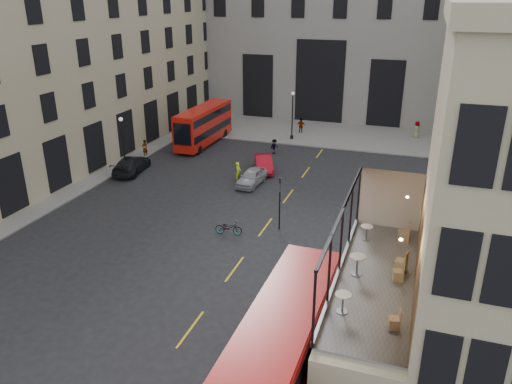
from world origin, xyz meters
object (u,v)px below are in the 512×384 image
(bus_near, at_px, (279,361))
(pedestrian_b, at_px, (274,147))
(cafe_chair_a, at_px, (394,322))
(car_b, at_px, (264,163))
(car_a, at_px, (251,177))
(cafe_chair_b, at_px, (398,275))
(bicycle, at_px, (229,228))
(cafe_table_near, at_px, (343,300))
(cafe_table_mid, at_px, (357,262))
(street_lamp_b, at_px, (292,119))
(pedestrian_d, at_px, (417,130))
(traffic_light_near, at_px, (280,197))
(cyclist, at_px, (238,172))
(pedestrian_e, at_px, (145,148))
(pedestrian_c, at_px, (301,126))
(pedestrian_a, at_px, (177,138))
(cafe_table_far, at_px, (367,231))
(car_c, at_px, (131,165))
(cafe_chair_c, at_px, (401,265))
(bus_far, at_px, (204,124))
(cafe_chair_d, at_px, (404,236))
(traffic_light_far, at_px, (194,125))
(street_lamp_a, at_px, (124,150))

(bus_near, relative_size, pedestrian_b, 7.34)
(cafe_chair_a, bearing_deg, car_b, 116.65)
(car_a, xyz_separation_m, cafe_chair_b, (12.99, -19.36, 4.16))
(bicycle, height_order, cafe_table_near, cafe_table_near)
(cafe_table_mid, bearing_deg, cafe_table_near, -92.42)
(car_a, relative_size, cafe_chair_b, 5.03)
(bicycle, relative_size, cafe_table_mid, 2.21)
(street_lamp_b, xyz_separation_m, pedestrian_d, (13.04, 5.14, -1.42))
(traffic_light_near, height_order, car_b, traffic_light_near)
(car_b, height_order, cyclist, cyclist)
(pedestrian_b, height_order, cafe_chair_a, cafe_chair_a)
(pedestrian_e, bearing_deg, cafe_chair_b, 65.51)
(bicycle, bearing_deg, pedestrian_c, -4.42)
(bus_near, distance_m, cafe_table_mid, 4.99)
(pedestrian_a, distance_m, cafe_table_far, 33.97)
(car_a, height_order, pedestrian_c, pedestrian_c)
(street_lamp_b, bearing_deg, pedestrian_b, -93.65)
(car_c, distance_m, cafe_chair_b, 31.03)
(pedestrian_a, bearing_deg, cafe_chair_b, -45.36)
(pedestrian_e, bearing_deg, cafe_chair_a, 61.93)
(car_a, height_order, pedestrian_b, pedestrian_b)
(car_b, xyz_separation_m, cafe_table_near, (11.36, -25.94, 4.39))
(cafe_chair_c, bearing_deg, cafe_chair_a, -89.43)
(bus_far, xyz_separation_m, pedestrian_b, (8.15, -0.96, -1.48))
(car_a, relative_size, pedestrian_b, 2.64)
(bus_near, bearing_deg, traffic_light_near, 106.13)
(traffic_light_near, height_order, cafe_table_near, cafe_table_near)
(pedestrian_e, bearing_deg, pedestrian_a, -175.89)
(cafe_chair_b, bearing_deg, street_lamp_b, 111.48)
(cafe_chair_a, bearing_deg, cafe_chair_c, 90.57)
(traffic_light_near, relative_size, cyclist, 2.18)
(car_a, relative_size, pedestrian_e, 2.33)
(car_b, relative_size, pedestrian_a, 2.60)
(bicycle, height_order, cafe_chair_d, cafe_chair_d)
(bicycle, height_order, pedestrian_e, pedestrian_e)
(cafe_chair_b, bearing_deg, pedestrian_c, 109.47)
(car_c, bearing_deg, cafe_chair_c, 134.71)
(cafe_table_far, bearing_deg, traffic_light_far, 129.91)
(street_lamp_a, distance_m, bus_near, 29.75)
(street_lamp_a, height_order, cyclist, street_lamp_a)
(bus_far, bearing_deg, street_lamp_b, 28.26)
(pedestrian_a, height_order, cafe_table_mid, cafe_table_mid)
(pedestrian_d, distance_m, cafe_table_far, 36.11)
(car_a, bearing_deg, bicycle, -76.35)
(street_lamp_a, relative_size, pedestrian_b, 3.50)
(traffic_light_far, height_order, car_c, traffic_light_far)
(bus_near, distance_m, pedestrian_a, 37.83)
(street_lamp_b, bearing_deg, pedestrian_a, -152.10)
(pedestrian_d, height_order, pedestrian_e, pedestrian_d)
(pedestrian_b, bearing_deg, bus_near, -131.54)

